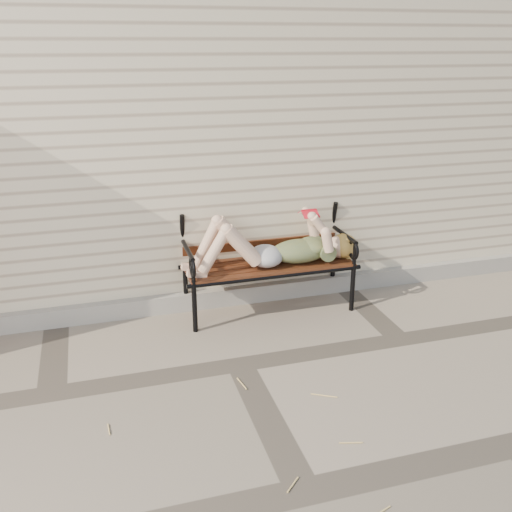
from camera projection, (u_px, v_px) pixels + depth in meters
name	position (u px, v px, depth m)	size (l,w,h in m)	color
ground	(240.00, 364.00, 3.98)	(80.00, 80.00, 0.00)	gray
house_wall	(167.00, 102.00, 6.14)	(8.00, 4.00, 3.00)	beige
foundation_strip	(211.00, 298.00, 4.82)	(8.00, 0.10, 0.15)	gray
garden_bench	(266.00, 245.00, 4.68)	(1.50, 0.60, 0.97)	black
reading_woman	(272.00, 246.00, 4.56)	(1.42, 0.32, 0.45)	#0A324A
straw_scatter	(53.00, 467.00, 3.01)	(3.06, 1.62, 0.01)	tan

